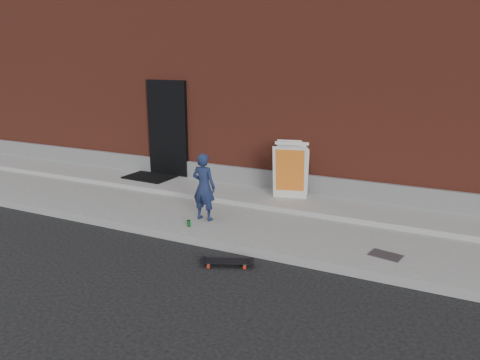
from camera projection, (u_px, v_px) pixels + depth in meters
The scene contains 10 objects.
ground at pixel (200, 247), 7.80m from camera, with size 80.00×80.00×0.00m, color black.
sidewalk at pixel (240, 215), 9.09m from camera, with size 20.00×3.00×0.15m, color gray.
apron at pixel (258, 197), 9.84m from camera, with size 20.00×1.20×0.10m, color gray.
building at pixel (324, 76), 13.23m from camera, with size 20.00×8.10×5.00m.
child at pixel (204, 187), 8.49m from camera, with size 0.46×0.30×1.25m, color #182244.
skateboard at pixel (227, 262), 7.07m from camera, with size 0.80×0.49×0.09m.
pizza_sign at pixel (291, 170), 9.55m from camera, with size 0.87×0.96×1.14m.
soda_can at pixel (189, 223), 8.27m from camera, with size 0.06×0.06×0.12m, color #187C27.
doormat at pixel (151, 176), 11.22m from camera, with size 1.11×0.90×0.03m, color black.
utility_plate at pixel (386, 255), 7.09m from camera, with size 0.46×0.30×0.01m, color #4C4D51.
Camera 1 is at (3.75, -6.23, 3.11)m, focal length 35.00 mm.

